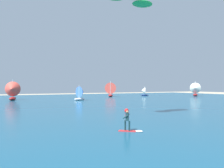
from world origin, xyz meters
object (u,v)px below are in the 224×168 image
Objects in this scene: sailboat_far_left at (143,91)px; sailboat_leading at (195,89)px; marker_buoy at (126,111)px; sailboat_anchored_offshore at (81,93)px; sailboat_far_right at (110,89)px; sailboat_center_horizon at (12,91)px; kitesurfer at (130,124)px.

sailboat_far_left is 18.43m from sailboat_leading.
sailboat_leading is 9.70× the size of marker_buoy.
marker_buoy is (-3.39, -28.09, -1.53)m from sailboat_anchored_offshore.
sailboat_leading is at bearing 4.04° from sailboat_anchored_offshore.
sailboat_far_left is 0.66× the size of sailboat_leading.
sailboat_anchored_offshore is (-15.40, -13.66, -0.65)m from sailboat_far_right.
sailboat_far_left is 0.67× the size of sailboat_center_horizon.
sailboat_center_horizon is 1.35× the size of sailboat_anchored_offshore.
sailboat_anchored_offshore is at bearing -175.96° from sailboat_leading.
sailboat_anchored_offshore is (-44.15, -3.12, -0.66)m from sailboat_leading.
sailboat_far_right is (31.06, 6.05, 0.01)m from sailboat_center_horizon.
sailboat_far_left is 0.66× the size of sailboat_far_right.
sailboat_anchored_offshore is (-28.66, -13.07, 0.18)m from sailboat_far_left.
sailboat_center_horizon is at bearing -168.98° from sailboat_far_right.
sailboat_far_right is at bearing 159.85° from sailboat_leading.
sailboat_leading reaches higher than kitesurfer.
sailboat_leading is at bearing -4.30° from sailboat_center_horizon.
sailboat_leading is 1.00× the size of sailboat_far_right.
sailboat_far_right is 9.69× the size of marker_buoy.
sailboat_far_left is 0.90× the size of sailboat_anchored_offshore.
sailboat_leading is (53.82, 42.11, 1.87)m from kitesurfer.
sailboat_anchored_offshore is at bearing -25.94° from sailboat_center_horizon.
sailboat_far_left is at bearing 53.64° from kitesurfer.
sailboat_leading reaches higher than sailboat_far_right.
sailboat_leading is 59.98m from sailboat_center_horizon.
sailboat_far_left is at bearing -2.54° from sailboat_far_right.
kitesurfer is at bearing -82.68° from sailboat_center_horizon.
sailboat_far_left is at bearing 52.10° from marker_buoy.
sailboat_center_horizon is (-44.32, -5.46, 0.82)m from sailboat_far_left.
sailboat_center_horizon is at bearing -172.98° from sailboat_far_left.
marker_buoy is (-18.79, -41.76, -2.19)m from sailboat_far_right.
sailboat_leading is 30.62m from sailboat_far_right.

